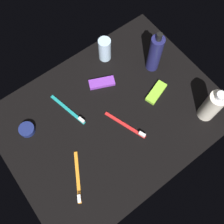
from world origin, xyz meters
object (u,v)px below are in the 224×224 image
object	(u,v)px
lotion_bottle	(155,53)
snack_bar_purple	(102,83)
deodorant_stick	(105,49)
toothbrush_red	(127,126)
snack_bar_lime	(156,92)
bodywash_bottle	(212,106)
toothbrush_orange	(78,180)
toothbrush_teal	(70,111)
cream_tin_left	(27,130)

from	to	relation	value
lotion_bottle	snack_bar_purple	distance (cm)	23.98
deodorant_stick	toothbrush_red	distance (cm)	33.26
toothbrush_red	snack_bar_lime	bearing A→B (deg)	-166.69
bodywash_bottle	toothbrush_orange	world-z (taller)	bodywash_bottle
snack_bar_lime	snack_bar_purple	bearing A→B (deg)	-66.35
toothbrush_red	snack_bar_purple	distance (cm)	21.22
lotion_bottle	snack_bar_lime	world-z (taller)	lotion_bottle
toothbrush_red	snack_bar_lime	distance (cm)	18.59
lotion_bottle	toothbrush_teal	distance (cm)	40.08
bodywash_bottle	snack_bar_purple	distance (cm)	43.07
toothbrush_teal	bodywash_bottle	bearing A→B (deg)	141.91
lotion_bottle	snack_bar_lime	distance (cm)	15.25
bodywash_bottle	lotion_bottle	bearing A→B (deg)	-85.15
lotion_bottle	toothbrush_red	size ratio (longest dim) A/B	1.17
snack_bar_lime	toothbrush_orange	bearing A→B (deg)	-5.92
toothbrush_red	snack_bar_purple	xyz separation A→B (cm)	(-3.27, -20.97, 0.14)
toothbrush_orange	snack_bar_purple	xyz separation A→B (cm)	(-29.47, -26.13, 0.14)
bodywash_bottle	snack_bar_lime	size ratio (longest dim) A/B	1.60
toothbrush_red	toothbrush_orange	xyz separation A→B (cm)	(26.20, 5.16, 0.00)
snack_bar_lime	cream_tin_left	xyz separation A→B (cm)	(49.22, -17.30, 0.33)
snack_bar_purple	lotion_bottle	bearing A→B (deg)	-170.93
toothbrush_orange	cream_tin_left	xyz separation A→B (cm)	(4.93, -26.75, 0.48)
toothbrush_teal	snack_bar_lime	bearing A→B (deg)	156.12
bodywash_bottle	toothbrush_orange	size ratio (longest dim) A/B	1.02
snack_bar_purple	cream_tin_left	world-z (taller)	cream_tin_left
deodorant_stick	cream_tin_left	world-z (taller)	deodorant_stick
toothbrush_teal	cream_tin_left	size ratio (longest dim) A/B	3.04
toothbrush_teal	snack_bar_purple	world-z (taller)	toothbrush_teal
deodorant_stick	toothbrush_red	bearing A→B (deg)	68.60
bodywash_bottle	snack_bar_lime	bearing A→B (deg)	-62.91
bodywash_bottle	snack_bar_purple	xyz separation A→B (cm)	(24.18, -34.99, -6.77)
snack_bar_lime	bodywash_bottle	bearing A→B (deg)	99.14
lotion_bottle	toothbrush_teal	bearing A→B (deg)	-5.03
cream_tin_left	lotion_bottle	bearing A→B (deg)	173.38
deodorant_stick	snack_bar_lime	xyz separation A→B (cm)	(-6.08, 26.37, -4.63)
deodorant_stick	toothbrush_red	world-z (taller)	deodorant_stick
toothbrush_red	cream_tin_left	world-z (taller)	same
toothbrush_orange	snack_bar_purple	bearing A→B (deg)	-138.44
deodorant_stick	toothbrush_orange	world-z (taller)	deodorant_stick
cream_tin_left	toothbrush_red	bearing A→B (deg)	145.27
toothbrush_teal	cream_tin_left	distance (cm)	17.36
toothbrush_orange	cream_tin_left	distance (cm)	27.20
snack_bar_purple	bodywash_bottle	bearing A→B (deg)	148.92
lotion_bottle	toothbrush_red	bearing A→B (deg)	31.10
toothbrush_teal	snack_bar_lime	xyz separation A→B (cm)	(-32.14, 14.23, 0.14)
deodorant_stick	bodywash_bottle	bearing A→B (deg)	109.07
toothbrush_red	toothbrush_orange	bearing A→B (deg)	11.15
cream_tin_left	toothbrush_teal	bearing A→B (deg)	169.80
lotion_bottle	snack_bar_purple	xyz separation A→B (cm)	(21.71, -5.90, -8.29)
toothbrush_red	snack_bar_lime	xyz separation A→B (cm)	(-18.09, -4.28, 0.14)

